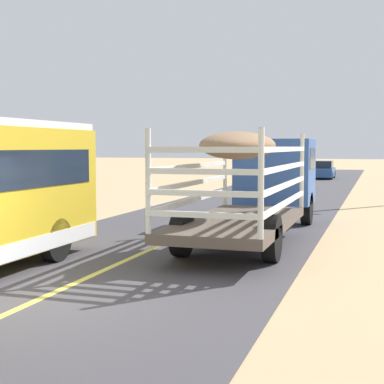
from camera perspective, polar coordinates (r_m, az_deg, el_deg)
ground_plane at (r=10.44m, az=-14.98°, el=-10.39°), size 240.00×240.00×0.00m
road_surface at (r=10.43m, az=-14.98°, el=-10.34°), size 8.00×120.00×0.02m
road_centre_line at (r=10.43m, az=-14.98°, el=-10.28°), size 0.16×117.60×0.00m
livestock_truck at (r=17.77m, az=7.09°, el=1.68°), size 2.53×9.70×3.02m
car_far at (r=49.09m, az=12.88°, el=2.11°), size 1.80×4.40×1.46m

